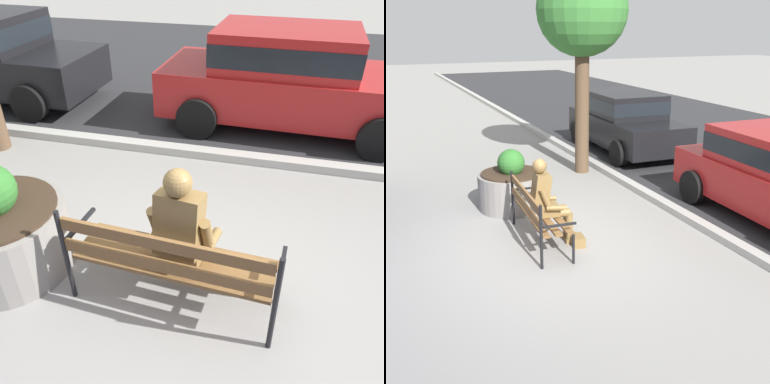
# 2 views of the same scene
# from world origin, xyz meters

# --- Properties ---
(ground_plane) EXTENTS (80.00, 80.00, 0.00)m
(ground_plane) POSITION_xyz_m (0.00, 0.00, 0.00)
(ground_plane) COLOR gray
(curb_stone) EXTENTS (60.00, 0.20, 0.12)m
(curb_stone) POSITION_xyz_m (0.00, 2.90, 0.06)
(curb_stone) COLOR #B2AFA8
(curb_stone) RESTS_ON ground
(park_bench) EXTENTS (1.83, 0.64, 0.95)m
(park_bench) POSITION_xyz_m (-0.28, 0.16, 0.54)
(park_bench) COLOR brown
(park_bench) RESTS_ON ground
(bronze_statue_seated) EXTENTS (0.70, 0.78, 1.37)m
(bronze_statue_seated) POSITION_xyz_m (-0.18, 0.37, 0.67)
(bronze_statue_seated) COLOR olive
(bronze_statue_seated) RESTS_ON ground
(concrete_planter) EXTENTS (1.25, 1.25, 1.12)m
(concrete_planter) POSITION_xyz_m (-1.98, 0.27, 0.40)
(concrete_planter) COLOR gray
(concrete_planter) RESTS_ON ground
(street_tree_near_bench) EXTENTS (1.97, 1.97, 4.55)m
(street_tree_near_bench) POSITION_xyz_m (-3.68, 2.43, 3.49)
(street_tree_near_bench) COLOR brown
(street_tree_near_bench) RESTS_ON ground
(parked_car_black) EXTENTS (4.15, 2.02, 1.56)m
(parked_car_black) POSITION_xyz_m (-5.11, 4.32, 0.84)
(parked_car_black) COLOR black
(parked_car_black) RESTS_ON ground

